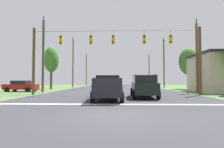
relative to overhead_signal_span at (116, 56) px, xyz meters
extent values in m
plane|color=#333338|center=(-0.03, -10.70, -4.15)|extent=(120.00, 120.00, 0.00)
cube|color=white|center=(-0.03, -7.27, -4.14)|extent=(15.70, 0.45, 0.01)
cube|color=white|center=(-0.03, -1.27, -4.14)|extent=(2.50, 0.15, 0.01)
cube|color=white|center=(-0.03, 4.89, -4.14)|extent=(2.50, 0.15, 0.01)
cube|color=white|center=(-0.03, 11.66, -4.14)|extent=(2.50, 0.15, 0.01)
cylinder|color=brown|center=(-8.82, 0.00, -0.54)|extent=(0.30, 0.30, 7.20)
cylinder|color=brown|center=(8.82, 0.00, -0.54)|extent=(0.30, 0.30, 7.20)
cylinder|color=black|center=(0.00, 0.00, 2.68)|extent=(17.65, 0.02, 0.02)
cylinder|color=black|center=(-5.89, 0.00, 2.45)|extent=(0.02, 0.02, 0.47)
cube|color=yellow|center=(-5.89, 0.00, 1.74)|extent=(0.32, 0.24, 0.95)
cylinder|color=#310503|center=(-5.89, -0.14, 2.03)|extent=(0.20, 0.04, 0.20)
cylinder|color=orange|center=(-5.89, -0.14, 1.73)|extent=(0.20, 0.04, 0.20)
cylinder|color=black|center=(-5.89, -0.14, 1.43)|extent=(0.20, 0.04, 0.20)
cylinder|color=black|center=(-2.65, 0.00, 2.45)|extent=(0.02, 0.02, 0.47)
cube|color=yellow|center=(-2.65, 0.00, 1.74)|extent=(0.32, 0.24, 0.95)
cylinder|color=#310503|center=(-2.65, -0.14, 2.03)|extent=(0.20, 0.04, 0.20)
cylinder|color=orange|center=(-2.65, -0.14, 1.73)|extent=(0.20, 0.04, 0.20)
cylinder|color=black|center=(-2.65, -0.14, 1.43)|extent=(0.20, 0.04, 0.20)
cylinder|color=black|center=(-0.28, 0.00, 2.45)|extent=(0.02, 0.02, 0.47)
cube|color=yellow|center=(-0.28, 0.00, 1.74)|extent=(0.32, 0.24, 0.95)
cylinder|color=#310503|center=(-0.28, -0.14, 2.03)|extent=(0.20, 0.04, 0.20)
cylinder|color=orange|center=(-0.28, -0.14, 1.73)|extent=(0.20, 0.04, 0.20)
cylinder|color=black|center=(-0.28, -0.14, 1.43)|extent=(0.20, 0.04, 0.20)
cylinder|color=black|center=(3.02, 0.00, 2.45)|extent=(0.02, 0.02, 0.47)
cube|color=yellow|center=(3.02, 0.00, 1.74)|extent=(0.32, 0.24, 0.95)
cylinder|color=#310503|center=(3.02, -0.14, 2.03)|extent=(0.20, 0.04, 0.20)
cylinder|color=orange|center=(3.02, -0.14, 1.73)|extent=(0.20, 0.04, 0.20)
cylinder|color=black|center=(3.02, -0.14, 1.43)|extent=(0.20, 0.04, 0.20)
cylinder|color=black|center=(5.79, 0.00, 2.45)|extent=(0.02, 0.02, 0.47)
cube|color=yellow|center=(5.79, 0.00, 1.74)|extent=(0.32, 0.24, 0.95)
cylinder|color=#310503|center=(5.79, -0.14, 2.03)|extent=(0.20, 0.04, 0.20)
cylinder|color=orange|center=(5.79, -0.14, 1.73)|extent=(0.20, 0.04, 0.20)
cylinder|color=black|center=(5.79, -0.14, 1.43)|extent=(0.20, 0.04, 0.20)
cube|color=black|center=(-0.62, -4.70, -3.32)|extent=(2.22, 5.48, 0.85)
cube|color=black|center=(-0.64, -4.05, -2.55)|extent=(1.92, 1.97, 0.70)
cube|color=black|center=(-1.50, -6.09, -2.67)|extent=(0.20, 2.38, 0.45)
cube|color=black|center=(0.38, -6.01, -2.67)|extent=(0.20, 2.38, 0.45)
cube|color=black|center=(-0.51, -7.35, -2.67)|extent=(1.96, 0.18, 0.45)
cylinder|color=black|center=(-1.69, -2.91, -3.75)|extent=(0.31, 0.81, 0.80)
cylinder|color=black|center=(0.31, -2.83, -3.75)|extent=(0.31, 0.81, 0.80)
cylinder|color=black|center=(-1.54, -6.57, -3.75)|extent=(0.31, 0.81, 0.80)
cylinder|color=black|center=(0.46, -6.49, -3.75)|extent=(0.31, 0.81, 0.80)
cube|color=black|center=(2.54, -2.63, -3.29)|extent=(2.08, 4.85, 0.95)
cube|color=black|center=(2.54, -2.78, -2.49)|extent=(1.89, 3.25, 0.65)
cylinder|color=black|center=(1.69, -2.76, -2.12)|extent=(0.12, 2.72, 0.05)
cylinder|color=black|center=(3.39, -2.80, -2.12)|extent=(0.12, 2.72, 0.05)
cylinder|color=black|center=(1.61, -0.97, -3.77)|extent=(0.28, 0.77, 0.76)
cylinder|color=black|center=(3.56, -1.03, -3.77)|extent=(0.28, 0.77, 0.76)
cylinder|color=black|center=(1.52, -4.24, -3.77)|extent=(0.28, 0.77, 0.76)
cylinder|color=black|center=(3.47, -4.29, -3.77)|extent=(0.28, 0.77, 0.76)
cube|color=silver|center=(-1.99, 15.96, -3.48)|extent=(2.00, 4.38, 0.70)
cube|color=black|center=(-1.99, 15.96, -2.88)|extent=(1.72, 2.17, 0.50)
cylinder|color=black|center=(-1.02, 14.58, -3.83)|extent=(0.25, 0.65, 0.64)
cylinder|color=black|center=(-2.82, 14.50, -3.83)|extent=(0.25, 0.65, 0.64)
cylinder|color=black|center=(-1.16, 17.42, -3.83)|extent=(0.25, 0.65, 0.64)
cylinder|color=black|center=(-2.95, 17.33, -3.83)|extent=(0.25, 0.65, 0.64)
cube|color=maroon|center=(-12.92, 5.07, -3.48)|extent=(4.35, 1.93, 0.70)
cube|color=black|center=(-12.92, 5.07, -2.88)|extent=(2.15, 1.68, 0.50)
cylinder|color=black|center=(-11.48, 5.93, -3.83)|extent=(0.65, 0.24, 0.64)
cylinder|color=black|center=(-11.53, 4.13, -3.83)|extent=(0.65, 0.24, 0.64)
cylinder|color=black|center=(-14.31, 6.02, -3.83)|extent=(0.65, 0.24, 0.64)
cylinder|color=black|center=(-14.37, 4.22, -3.83)|extent=(0.65, 0.24, 0.64)
cylinder|color=brown|center=(10.37, 4.19, 0.26)|extent=(0.29, 0.29, 8.81)
cube|color=brown|center=(10.37, 4.19, 4.27)|extent=(0.12, 0.12, 2.08)
cylinder|color=#B2B7BC|center=(10.37, 5.02, 4.39)|extent=(0.08, 0.08, 0.12)
cylinder|color=#B2B7BC|center=(10.37, 3.36, 4.39)|extent=(0.08, 0.08, 0.12)
cube|color=brown|center=(10.37, 4.19, 3.37)|extent=(0.12, 0.12, 2.03)
cylinder|color=#B2B7BC|center=(10.37, 5.00, 3.49)|extent=(0.08, 0.08, 0.12)
cylinder|color=#B2B7BC|center=(10.37, 3.38, 3.49)|extent=(0.08, 0.08, 0.12)
cylinder|color=brown|center=(10.17, 19.49, 1.00)|extent=(0.30, 0.30, 10.29)
cube|color=brown|center=(10.17, 19.49, 5.74)|extent=(0.12, 0.12, 1.85)
cylinder|color=#B2B7BC|center=(10.17, 20.23, 5.86)|extent=(0.08, 0.08, 0.12)
cylinder|color=#B2B7BC|center=(10.17, 18.75, 5.86)|extent=(0.08, 0.08, 0.12)
cylinder|color=brown|center=(10.11, 36.89, 0.55)|extent=(0.29, 0.29, 9.40)
cube|color=brown|center=(10.11, 36.89, 4.85)|extent=(0.12, 0.12, 2.06)
cylinder|color=#B2B7BC|center=(10.11, 37.71, 4.97)|extent=(0.08, 0.08, 0.12)
cylinder|color=#B2B7BC|center=(10.11, 36.06, 4.97)|extent=(0.08, 0.08, 0.12)
cylinder|color=brown|center=(-9.32, 3.60, 0.47)|extent=(0.31, 0.31, 9.23)
cube|color=brown|center=(-9.32, 3.60, 4.68)|extent=(0.12, 0.12, 1.91)
cylinder|color=#B2B7BC|center=(-9.32, 4.36, 4.80)|extent=(0.08, 0.08, 0.12)
cylinder|color=#B2B7BC|center=(-9.32, 2.84, 4.80)|extent=(0.08, 0.08, 0.12)
cube|color=brown|center=(-9.32, 3.60, 3.78)|extent=(0.12, 0.12, 2.22)
cylinder|color=#B2B7BC|center=(-9.32, 4.49, 3.90)|extent=(0.08, 0.08, 0.12)
cylinder|color=#B2B7BC|center=(-9.32, 2.72, 3.90)|extent=(0.08, 0.08, 0.12)
cylinder|color=brown|center=(-9.38, 19.25, 1.08)|extent=(0.26, 0.26, 10.44)
cube|color=brown|center=(-9.38, 19.25, 5.90)|extent=(0.12, 0.12, 2.01)
cylinder|color=#B2B7BC|center=(-9.38, 20.05, 6.02)|extent=(0.08, 0.08, 0.12)
cylinder|color=#B2B7BC|center=(-9.38, 18.45, 6.02)|extent=(0.08, 0.08, 0.12)
cube|color=brown|center=(-9.38, 19.25, 5.00)|extent=(0.12, 0.12, 2.09)
cylinder|color=#B2B7BC|center=(-9.38, 20.09, 5.12)|extent=(0.08, 0.08, 0.12)
cylinder|color=#B2B7BC|center=(-9.38, 18.41, 5.12)|extent=(0.08, 0.08, 0.12)
cylinder|color=brown|center=(-9.28, 35.39, 0.45)|extent=(0.27, 0.27, 9.19)
cube|color=brown|center=(-9.28, 35.39, 4.64)|extent=(0.12, 0.12, 2.09)
cylinder|color=#B2B7BC|center=(-9.28, 36.22, 4.76)|extent=(0.08, 0.08, 0.12)
cylinder|color=#B2B7BC|center=(-9.28, 34.55, 4.76)|extent=(0.08, 0.08, 0.12)
cylinder|color=brown|center=(-11.26, 11.65, -2.17)|extent=(0.40, 0.40, 3.95)
ellipsoid|color=#3B772E|center=(-11.26, 11.65, 1.02)|extent=(2.52, 2.52, 4.43)
cylinder|color=brown|center=(12.70, 12.69, -2.36)|extent=(0.35, 0.35, 3.57)
ellipsoid|color=#406D2C|center=(12.70, 12.69, 0.72)|extent=(3.32, 3.32, 4.72)
camera|label=1|loc=(0.14, -18.83, -2.60)|focal=28.60mm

